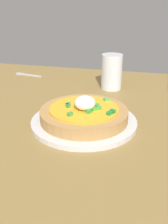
{
  "coord_description": "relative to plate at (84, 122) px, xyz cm",
  "views": [
    {
      "loc": [
        15.21,
        -63.46,
        32.7
      ],
      "look_at": [
        1.29,
        -6.8,
        6.63
      ],
      "focal_mm": 43.06,
      "sensor_mm": 36.0,
      "label": 1
    }
  ],
  "objects": [
    {
      "name": "fork",
      "position": [
        -31.56,
        35.47,
        -0.34
      ],
      "size": [
        10.99,
        2.89,
        0.5
      ],
      "rotation": [
        0.0,
        0.0,
        2.97
      ],
      "color": "#B7B7BC",
      "rests_on": "dining_table"
    },
    {
      "name": "pizza",
      "position": [
        0.04,
        -0.05,
        2.27
      ],
      "size": [
        21.0,
        21.0,
        6.38
      ],
      "color": "#B3844A",
      "rests_on": "plate"
    },
    {
      "name": "cup_far",
      "position": [
        2.43,
        27.81,
        4.75
      ],
      "size": [
        6.72,
        6.72,
        11.28
      ],
      "color": "silver",
      "rests_on": "dining_table"
    },
    {
      "name": "dining_table",
      "position": [
        -1.29,
        6.8,
        -2.32
      ],
      "size": [
        106.61,
        86.99,
        3.45
      ],
      "primitive_type": "cube",
      "color": "olive",
      "rests_on": "ground"
    },
    {
      "name": "plate",
      "position": [
        0.0,
        0.0,
        0.0
      ],
      "size": [
        25.46,
        25.46,
        1.18
      ],
      "primitive_type": "cylinder",
      "color": "silver",
      "rests_on": "dining_table"
    }
  ]
}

